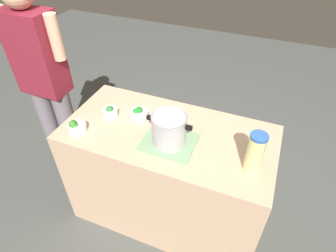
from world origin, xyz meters
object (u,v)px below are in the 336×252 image
object	(u,v)px
lemonade_pitcher	(255,153)
broccoli_bowl_center	(139,113)
broccoli_bowl_back	(77,127)
person_cook	(47,86)
cooking_pot	(169,129)
broccoli_bowl_front	(110,112)

from	to	relation	value
lemonade_pitcher	broccoli_bowl_center	bearing A→B (deg)	-13.60
broccoli_bowl_back	person_cook	bearing A→B (deg)	-31.01
cooking_pot	broccoli_bowl_front	distance (m)	0.49
cooking_pot	person_cook	xyz separation A→B (m)	(1.06, -0.15, -0.04)
broccoli_bowl_center	person_cook	bearing A→B (deg)	0.86
cooking_pot	broccoli_bowl_back	world-z (taller)	cooking_pot
cooking_pot	broccoli_bowl_center	distance (m)	0.35
cooking_pot	lemonade_pitcher	xyz separation A→B (m)	(-0.51, 0.03, 0.02)
person_cook	broccoli_bowl_center	bearing A→B (deg)	-179.14
lemonade_pitcher	person_cook	xyz separation A→B (m)	(1.57, -0.18, -0.05)
broccoli_bowl_center	lemonade_pitcher	bearing A→B (deg)	166.40
broccoli_bowl_back	broccoli_bowl_front	bearing A→B (deg)	-117.64
broccoli_bowl_front	broccoli_bowl_back	xyz separation A→B (m)	(0.12, 0.22, 0.00)
lemonade_pitcher	broccoli_bowl_center	size ratio (longest dim) A/B	1.96
lemonade_pitcher	broccoli_bowl_back	world-z (taller)	lemonade_pitcher
cooking_pot	broccoli_bowl_center	world-z (taller)	cooking_pot
broccoli_bowl_front	broccoli_bowl_center	distance (m)	0.20
broccoli_bowl_front	lemonade_pitcher	bearing A→B (deg)	172.67
broccoli_bowl_front	broccoli_bowl_back	bearing A→B (deg)	62.36
broccoli_bowl_front	person_cook	xyz separation A→B (m)	(0.58, -0.06, 0.04)
cooking_pot	broccoli_bowl_center	size ratio (longest dim) A/B	2.22
lemonade_pitcher	cooking_pot	bearing A→B (deg)	-3.09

